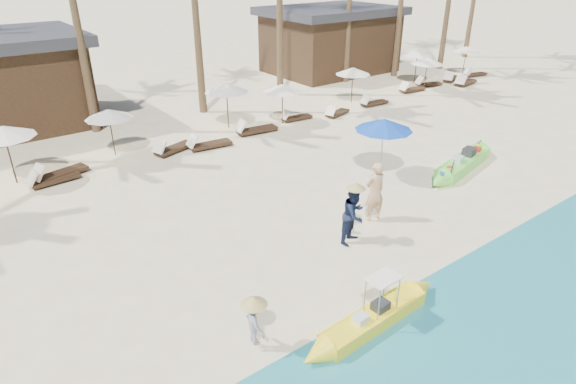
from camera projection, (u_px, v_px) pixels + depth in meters
ground at (361, 236)px, 14.31m from camera, size 240.00×240.00×0.00m
wet_sand_strip at (519, 330)px, 10.72m from camera, size 240.00×4.50×0.01m
green_canoe at (463, 163)px, 18.66m from camera, size 5.71×1.63×0.73m
yellow_canoe at (374, 318)px, 10.80m from camera, size 4.69×0.74×1.22m
tourist at (375, 192)px, 14.78m from camera, size 0.77×0.56×1.95m
vendor_green at (354, 215)px, 13.67m from camera, size 1.02×0.90×1.76m
vendor_yellow at (255, 322)px, 9.94m from camera, size 0.46×0.71×1.05m
blue_umbrella at (384, 124)px, 17.24m from camera, size 2.10×2.10×2.26m
resort_parasol_4 at (3, 132)px, 16.76m from camera, size 2.12×2.12×2.18m
lounger_4_left at (51, 179)px, 17.43m from camera, size 1.80×0.69×0.60m
lounger_4_right at (58, 173)px, 17.84m from camera, size 2.08×1.09×0.67m
resort_parasol_5 at (108, 114)px, 19.28m from camera, size 1.90×1.90×1.96m
lounger_5_left at (172, 148)px, 20.18m from camera, size 1.99×1.12×0.65m
resort_parasol_6 at (226, 88)px, 22.37m from camera, size 2.08×2.08×2.15m
lounger_6_left at (207, 144)px, 20.62m from camera, size 1.97×0.80×0.65m
lounger_6_right at (254, 129)px, 22.33m from camera, size 2.06×0.85×0.68m
resort_parasol_7 at (282, 88)px, 22.96m from camera, size 1.91×1.91×1.97m
lounger_7_left at (295, 117)px, 24.09m from camera, size 1.70×0.66×0.56m
lounger_7_right at (336, 113)px, 24.78m from camera, size 1.70×0.91×0.55m
resort_parasol_8 at (353, 71)px, 26.24m from camera, size 1.92×1.92×1.98m
lounger_8_left at (373, 102)px, 26.46m from camera, size 1.73×0.63×0.58m
resort_parasol_9 at (427, 61)px, 28.64m from camera, size 1.93×1.93×1.99m
lounger_9_left at (411, 89)px, 29.04m from camera, size 1.82×0.70×0.60m
lounger_9_right at (427, 83)px, 30.30m from camera, size 1.81×1.05×0.59m
resort_parasol_10 at (418, 52)px, 30.27m from camera, size 2.12×2.12×2.18m
lounger_10_left at (451, 78)px, 31.52m from camera, size 1.95×1.13×0.63m
lounger_10_right at (465, 82)px, 30.51m from camera, size 2.06×0.93×0.67m
resort_parasol_11 at (466, 49)px, 32.70m from camera, size 1.83×1.83×1.88m
lounger_11_left at (474, 74)px, 32.74m from camera, size 1.79×0.87×0.58m
pavilion_east at (330, 39)px, 33.39m from camera, size 8.80×6.60×4.30m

